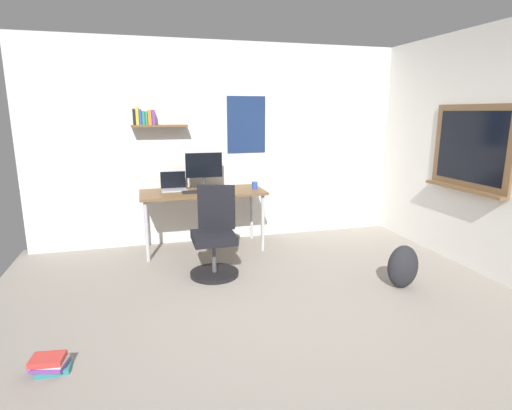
% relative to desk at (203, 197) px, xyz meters
% --- Properties ---
extents(ground_plane, '(5.20, 5.20, 0.00)m').
position_rel_desk_xyz_m(ground_plane, '(0.37, -2.04, -0.68)').
color(ground_plane, gray).
rests_on(ground_plane, ground).
extents(wall_back, '(5.00, 0.30, 2.60)m').
position_rel_desk_xyz_m(wall_back, '(0.36, 0.41, 0.62)').
color(wall_back, silver).
rests_on(wall_back, ground).
extents(desk, '(1.53, 0.66, 0.76)m').
position_rel_desk_xyz_m(desk, '(0.00, 0.00, 0.00)').
color(desk, brown).
rests_on(desk, ground).
extents(office_chair, '(0.53, 0.55, 0.95)m').
position_rel_desk_xyz_m(office_chair, '(-0.00, -0.84, -0.28)').
color(office_chair, black).
rests_on(office_chair, ground).
extents(laptop, '(0.31, 0.21, 0.23)m').
position_rel_desk_xyz_m(laptop, '(-0.34, 0.16, 0.13)').
color(laptop, '#ADAFB5').
rests_on(laptop, desk).
extents(monitor_primary, '(0.46, 0.17, 0.46)m').
position_rel_desk_xyz_m(monitor_primary, '(0.04, 0.11, 0.34)').
color(monitor_primary, '#38383D').
rests_on(monitor_primary, desk).
extents(keyboard, '(0.37, 0.13, 0.02)m').
position_rel_desk_xyz_m(keyboard, '(-0.08, -0.08, 0.08)').
color(keyboard, black).
rests_on(keyboard, desk).
extents(computer_mouse, '(0.10, 0.06, 0.03)m').
position_rel_desk_xyz_m(computer_mouse, '(0.20, -0.08, 0.09)').
color(computer_mouse, '#262628').
rests_on(computer_mouse, desk).
extents(coffee_mug, '(0.08, 0.08, 0.09)m').
position_rel_desk_xyz_m(coffee_mug, '(0.66, -0.03, 0.12)').
color(coffee_mug, '#334CA5').
rests_on(coffee_mug, desk).
extents(backpack, '(0.32, 0.22, 0.44)m').
position_rel_desk_xyz_m(backpack, '(1.73, -1.71, -0.46)').
color(backpack, '#232328').
rests_on(backpack, ground).
extents(book_stack_on_floor, '(0.25, 0.21, 0.13)m').
position_rel_desk_xyz_m(book_stack_on_floor, '(-1.38, -2.26, -0.62)').
color(book_stack_on_floor, teal).
rests_on(book_stack_on_floor, ground).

